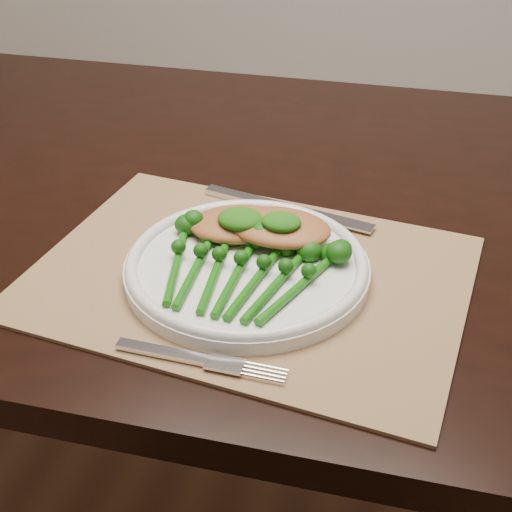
% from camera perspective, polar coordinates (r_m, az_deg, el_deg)
% --- Properties ---
extents(dining_table, '(1.60, 0.90, 0.75)m').
position_cam_1_polar(dining_table, '(1.22, 0.09, -10.25)').
color(dining_table, black).
rests_on(dining_table, ground).
extents(placemat, '(0.53, 0.41, 0.00)m').
position_cam_1_polar(placemat, '(0.82, -0.55, -1.61)').
color(placemat, '#916D4A').
rests_on(placemat, dining_table).
extents(dinner_plate, '(0.28, 0.28, 0.03)m').
position_cam_1_polar(dinner_plate, '(0.81, -0.73, -0.78)').
color(dinner_plate, silver).
rests_on(dinner_plate, placemat).
extents(knife, '(0.23, 0.07, 0.01)m').
position_cam_1_polar(knife, '(0.94, 1.19, 4.15)').
color(knife, silver).
rests_on(knife, placemat).
extents(fork, '(0.17, 0.02, 0.01)m').
position_cam_1_polar(fork, '(0.69, -3.62, -8.43)').
color(fork, silver).
rests_on(fork, placemat).
extents(chicken_fillet_left, '(0.14, 0.12, 0.02)m').
position_cam_1_polar(chicken_fillet_left, '(0.85, -1.33, 2.59)').
color(chicken_fillet_left, '#AB6531').
rests_on(chicken_fillet_left, dinner_plate).
extents(chicken_fillet_right, '(0.13, 0.09, 0.02)m').
position_cam_1_polar(chicken_fillet_right, '(0.83, 1.86, 2.32)').
color(chicken_fillet_right, '#AB6531').
rests_on(chicken_fillet_right, dinner_plate).
extents(pesto_dollop_left, '(0.05, 0.05, 0.02)m').
position_cam_1_polar(pesto_dollop_left, '(0.83, -1.26, 2.97)').
color(pesto_dollop_left, '#14490A').
rests_on(pesto_dollop_left, chicken_fillet_left).
extents(pesto_dollop_right, '(0.05, 0.04, 0.02)m').
position_cam_1_polar(pesto_dollop_right, '(0.82, 2.04, 2.75)').
color(pesto_dollop_right, '#14490A').
rests_on(pesto_dollop_right, chicken_fillet_right).
extents(broccolini_bundle, '(0.18, 0.19, 0.04)m').
position_cam_1_polar(broccolini_bundle, '(0.77, -1.66, -1.61)').
color(broccolini_bundle, '#12580B').
rests_on(broccolini_bundle, dinner_plate).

